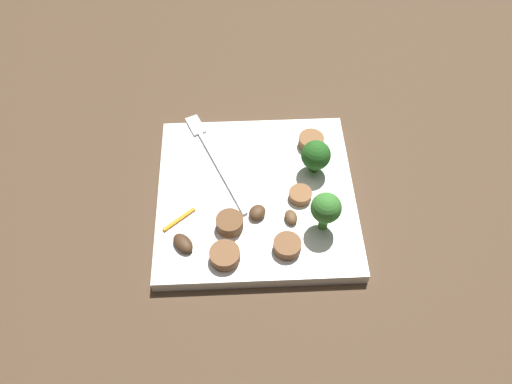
% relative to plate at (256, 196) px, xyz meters
% --- Properties ---
extents(ground_plane, '(1.40, 1.40, 0.00)m').
position_rel_plate_xyz_m(ground_plane, '(0.00, 0.00, -0.01)').
color(ground_plane, '#4C3826').
extents(plate, '(0.24, 0.24, 0.02)m').
position_rel_plate_xyz_m(plate, '(0.00, 0.00, 0.00)').
color(plate, white).
rests_on(plate, ground_plane).
extents(fork, '(0.17, 0.08, 0.00)m').
position_rel_plate_xyz_m(fork, '(0.06, 0.05, 0.01)').
color(fork, silver).
rests_on(fork, plate).
extents(broccoli_floret_0, '(0.04, 0.04, 0.06)m').
position_rel_plate_xyz_m(broccoli_floret_0, '(-0.05, -0.08, 0.05)').
color(broccoli_floret_0, '#408630').
rests_on(broccoli_floret_0, plate).
extents(broccoli_floret_1, '(0.04, 0.04, 0.05)m').
position_rel_plate_xyz_m(broccoli_floret_1, '(0.03, -0.08, 0.04)').
color(broccoli_floret_1, '#296420').
rests_on(broccoli_floret_1, plate).
extents(sausage_slice_0, '(0.03, 0.03, 0.01)m').
position_rel_plate_xyz_m(sausage_slice_0, '(-0.01, -0.05, 0.01)').
color(sausage_slice_0, brown).
rests_on(sausage_slice_0, plate).
extents(sausage_slice_1, '(0.05, 0.05, 0.01)m').
position_rel_plate_xyz_m(sausage_slice_1, '(-0.08, -0.03, 0.02)').
color(sausage_slice_1, brown).
rests_on(sausage_slice_1, plate).
extents(sausage_slice_2, '(0.04, 0.04, 0.01)m').
position_rel_plate_xyz_m(sausage_slice_2, '(-0.09, 0.04, 0.02)').
color(sausage_slice_2, brown).
rests_on(sausage_slice_2, plate).
extents(sausage_slice_3, '(0.04, 0.04, 0.01)m').
position_rel_plate_xyz_m(sausage_slice_3, '(0.07, -0.08, 0.02)').
color(sausage_slice_3, brown).
rests_on(sausage_slice_3, plate).
extents(sausage_slice_4, '(0.04, 0.04, 0.02)m').
position_rel_plate_xyz_m(sausage_slice_4, '(-0.05, 0.03, 0.02)').
color(sausage_slice_4, brown).
rests_on(sausage_slice_4, plate).
extents(mushroom_0, '(0.02, 0.02, 0.01)m').
position_rel_plate_xyz_m(mushroom_0, '(-0.04, -0.04, 0.01)').
color(mushroom_0, brown).
rests_on(mushroom_0, plate).
extents(mushroom_1, '(0.03, 0.03, 0.01)m').
position_rel_plate_xyz_m(mushroom_1, '(-0.07, 0.09, 0.01)').
color(mushroom_1, '#422B19').
rests_on(mushroom_1, plate).
extents(mushroom_2, '(0.03, 0.03, 0.01)m').
position_rel_plate_xyz_m(mushroom_2, '(-0.03, 0.00, 0.01)').
color(mushroom_2, '#4C331E').
rests_on(mushroom_2, plate).
extents(pepper_strip_1, '(0.03, 0.04, 0.00)m').
position_rel_plate_xyz_m(pepper_strip_1, '(-0.04, 0.09, 0.01)').
color(pepper_strip_1, orange).
rests_on(pepper_strip_1, plate).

